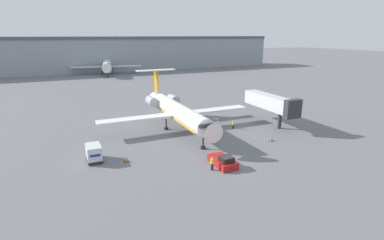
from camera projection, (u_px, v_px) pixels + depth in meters
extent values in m
plane|color=slate|center=(227.00, 167.00, 40.35)|extent=(600.00, 600.00, 0.00)
cube|color=#8C939E|center=(100.00, 55.00, 143.52)|extent=(180.00, 16.00, 15.11)
cube|color=#4C515B|center=(98.00, 38.00, 141.27)|extent=(180.00, 16.80, 1.20)
cylinder|color=white|center=(179.00, 112.00, 54.67)|extent=(3.03, 22.05, 3.02)
cone|color=white|center=(210.00, 131.00, 43.93)|extent=(3.02, 2.42, 3.02)
cube|color=black|center=(207.00, 126.00, 44.64)|extent=(2.56, 0.70, 0.44)
cone|color=white|center=(158.00, 99.00, 65.80)|extent=(2.72, 3.32, 2.71)
cube|color=orange|center=(179.00, 117.00, 54.94)|extent=(2.73, 19.85, 0.20)
cube|color=white|center=(215.00, 110.00, 58.97)|extent=(13.02, 2.51, 0.36)
cube|color=white|center=(135.00, 119.00, 52.67)|extent=(13.02, 2.51, 0.36)
cylinder|color=#ADADB7|center=(173.00, 99.00, 63.61)|extent=(1.88, 3.26, 1.88)
cylinder|color=#ADADB7|center=(152.00, 101.00, 61.76)|extent=(1.88, 3.26, 1.88)
cube|color=orange|center=(156.00, 81.00, 65.31)|extent=(0.24, 2.20, 4.71)
cube|color=white|center=(156.00, 70.00, 64.67)|extent=(8.48, 1.81, 0.20)
cylinder|color=black|center=(203.00, 142.00, 46.57)|extent=(0.24, 0.24, 2.07)
cylinder|color=black|center=(203.00, 148.00, 46.80)|extent=(0.80, 0.80, 0.40)
cylinder|color=black|center=(166.00, 124.00, 56.09)|extent=(0.24, 0.24, 2.07)
cylinder|color=black|center=(166.00, 128.00, 56.32)|extent=(0.80, 0.80, 0.40)
cylinder|color=black|center=(185.00, 122.00, 57.63)|extent=(0.24, 0.24, 2.07)
cylinder|color=black|center=(185.00, 126.00, 57.86)|extent=(0.80, 0.80, 0.40)
cube|color=#B21919|center=(222.00, 162.00, 40.87)|extent=(2.36, 4.63, 0.94)
cube|color=black|center=(226.00, 159.00, 39.75)|extent=(1.65, 1.67, 0.70)
cube|color=black|center=(215.00, 157.00, 42.86)|extent=(2.12, 0.30, 0.57)
cube|color=#232326|center=(95.00, 159.00, 42.29)|extent=(1.95, 3.16, 0.45)
cube|color=silver|center=(94.00, 152.00, 41.97)|extent=(1.95, 3.16, 1.89)
cube|color=navy|center=(95.00, 156.00, 40.57)|extent=(1.36, 0.04, 0.36)
cube|color=#232838|center=(212.00, 167.00, 39.36)|extent=(0.32, 0.20, 0.89)
cube|color=yellow|center=(212.00, 161.00, 39.14)|extent=(0.40, 0.24, 0.71)
sphere|color=tan|center=(212.00, 158.00, 39.01)|extent=(0.26, 0.26, 0.26)
cube|color=#232838|center=(233.00, 127.00, 56.80)|extent=(0.32, 0.20, 0.78)
cube|color=yellow|center=(233.00, 123.00, 56.61)|extent=(0.40, 0.24, 0.62)
sphere|color=tan|center=(233.00, 121.00, 56.49)|extent=(0.23, 0.23, 0.23)
cube|color=black|center=(126.00, 161.00, 42.09)|extent=(0.68, 0.68, 0.04)
cone|color=orange|center=(126.00, 159.00, 41.98)|extent=(0.49, 0.49, 0.72)
cube|color=black|center=(271.00, 141.00, 50.26)|extent=(0.65, 0.65, 0.04)
cone|color=orange|center=(272.00, 139.00, 50.15)|extent=(0.47, 0.47, 0.77)
cylinder|color=white|center=(107.00, 65.00, 132.70)|extent=(7.67, 25.08, 3.70)
cone|color=white|center=(107.00, 68.00, 119.80)|extent=(4.13, 3.52, 3.70)
cube|color=black|center=(107.00, 66.00, 120.73)|extent=(3.22, 1.20, 0.44)
cone|color=white|center=(107.00, 62.00, 146.12)|extent=(3.95, 4.56, 3.33)
cube|color=#0C5999|center=(107.00, 68.00, 133.04)|extent=(6.90, 22.57, 0.20)
cube|color=white|center=(127.00, 66.00, 136.18)|extent=(13.66, 5.31, 0.36)
cube|color=white|center=(87.00, 67.00, 131.99)|extent=(13.66, 5.31, 0.36)
cylinder|color=#ADADB7|center=(113.00, 62.00, 142.94)|extent=(2.46, 3.28, 2.00)
cylinder|color=#ADADB7|center=(101.00, 62.00, 141.58)|extent=(2.46, 3.28, 2.00)
cube|color=#0C5999|center=(107.00, 53.00, 145.68)|extent=(0.59, 2.21, 5.00)
cube|color=white|center=(106.00, 48.00, 144.99)|extent=(9.17, 3.23, 0.20)
cylinder|color=black|center=(107.00, 75.00, 122.95)|extent=(0.24, 0.24, 2.40)
cylinder|color=black|center=(108.00, 77.00, 123.22)|extent=(0.80, 0.80, 0.40)
cylinder|color=black|center=(102.00, 71.00, 134.66)|extent=(0.24, 0.24, 2.40)
cylinder|color=black|center=(102.00, 74.00, 134.94)|extent=(0.80, 0.80, 0.40)
cylinder|color=black|center=(113.00, 71.00, 135.85)|extent=(0.24, 0.24, 2.40)
cylinder|color=black|center=(113.00, 73.00, 136.12)|extent=(0.80, 0.80, 0.40)
cylinder|color=#2D2D33|center=(280.00, 120.00, 56.53)|extent=(0.70, 0.70, 3.20)
cube|color=silver|center=(268.00, 101.00, 59.01)|extent=(2.60, 12.45, 2.60)
cube|color=#2D2D33|center=(293.00, 109.00, 53.03)|extent=(3.20, 1.20, 3.38)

